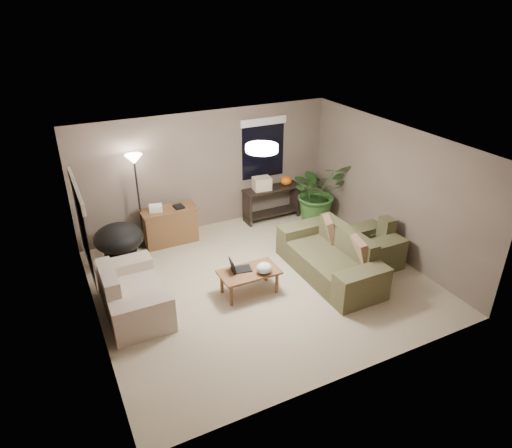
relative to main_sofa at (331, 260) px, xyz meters
name	(u,v)px	position (x,y,z in m)	size (l,w,h in m)	color
room_shell	(261,218)	(-1.23, 0.34, 0.96)	(5.50, 5.50, 5.50)	tan
main_sofa	(331,260)	(0.00, 0.00, 0.00)	(0.95, 2.20, 0.85)	#46442A
throw_pillows	(344,240)	(0.26, 0.00, 0.36)	(0.39, 1.40, 0.47)	#8C7251
loveseat	(132,296)	(-3.44, 0.49, 0.00)	(0.90, 1.60, 0.85)	beige
armchair	(369,249)	(0.87, 0.02, 0.00)	(0.95, 1.00, 0.85)	#4A492C
coffee_table	(249,274)	(-1.55, 0.14, 0.06)	(1.00, 0.55, 0.42)	brown
laptop	(238,268)	(-1.72, 0.24, 0.19)	(0.39, 0.29, 0.24)	black
plastic_bag	(264,268)	(-1.35, -0.01, 0.22)	(0.26, 0.23, 0.18)	white
desk	(170,225)	(-2.23, 2.45, 0.08)	(1.10, 0.50, 0.75)	brown
desk_papers	(161,208)	(-2.38, 2.43, 0.51)	(0.69, 0.29, 0.12)	silver
console_table	(272,201)	(0.13, 2.50, 0.14)	(1.30, 0.40, 0.75)	black
pumpkin	(286,181)	(0.48, 2.50, 0.56)	(0.25, 0.25, 0.21)	orange
cardboard_box	(262,184)	(-0.12, 2.50, 0.60)	(0.37, 0.28, 0.28)	beige
papasan_chair	(119,242)	(-3.30, 2.03, 0.17)	(1.18, 1.18, 0.80)	black
floor_lamp	(135,171)	(-2.76, 2.54, 1.30)	(0.32, 0.32, 1.91)	black
ceiling_fixture	(262,148)	(-1.23, 0.34, 2.15)	(0.50, 0.50, 0.10)	white
houseplant	(317,198)	(1.02, 2.03, 0.23)	(1.21, 1.34, 1.05)	#2D5923
cat_scratching_post	(370,244)	(1.10, 0.26, -0.08)	(0.32, 0.32, 0.50)	tan
window_left	(80,213)	(-3.96, 0.64, 1.49)	(0.05, 1.56, 1.33)	black
window_back	(263,138)	(0.07, 2.81, 1.49)	(1.06, 0.05, 1.33)	black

